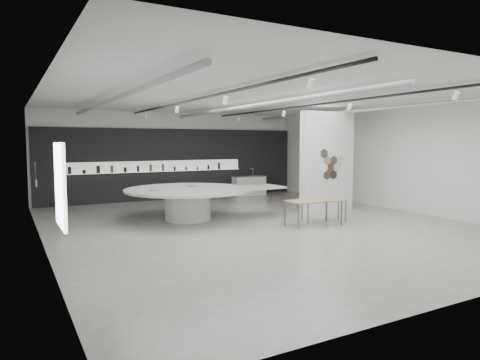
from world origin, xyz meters
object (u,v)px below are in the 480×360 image
sample_table_wood (313,202)px  sample_table_stone (324,201)px  kitchen_counter (249,186)px  partition_column (327,162)px  display_island (191,199)px

sample_table_wood → sample_table_stone: 0.93m
sample_table_stone → kitchen_counter: (1.27, 6.96, -0.17)m
partition_column → sample_table_stone: bearing=-132.8°
sample_table_stone → partition_column: bearing=47.2°
partition_column → sample_table_wood: 3.06m
display_island → sample_table_wood: display_island is taller
display_island → kitchen_counter: 6.91m
partition_column → display_island: bearing=171.7°
sample_table_wood → kitchen_counter: kitchen_counter is taller
display_island → sample_table_stone: bearing=-32.5°
sample_table_stone → display_island: bearing=149.6°
display_island → kitchen_counter: size_ratio=3.25×
partition_column → sample_table_stone: partition_column is taller
partition_column → kitchen_counter: (-0.06, 5.53, -1.34)m
sample_table_wood → sample_table_stone: bearing=30.9°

